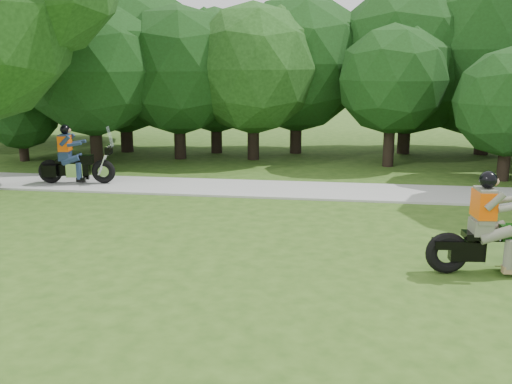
{
  "coord_description": "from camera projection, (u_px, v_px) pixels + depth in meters",
  "views": [
    {
      "loc": [
        -0.31,
        -8.01,
        3.64
      ],
      "look_at": [
        -2.0,
        3.57,
        0.96
      ],
      "focal_mm": 40.0,
      "sensor_mm": 36.0,
      "label": 1
    }
  ],
  "objects": [
    {
      "name": "ground",
      "position": [
        354.0,
        312.0,
        8.49
      ],
      "size": [
        100.0,
        100.0,
        0.0
      ],
      "primitive_type": "plane",
      "color": "#2B4C15",
      "rests_on": "ground"
    },
    {
      "name": "walkway",
      "position": [
        348.0,
        192.0,
        16.2
      ],
      "size": [
        60.0,
        2.2,
        0.06
      ],
      "primitive_type": "cube",
      "color": "#9A9A95",
      "rests_on": "ground"
    },
    {
      "name": "tree_line",
      "position": [
        390.0,
        64.0,
        21.62
      ],
      "size": [
        39.11,
        12.02,
        7.49
      ],
      "color": "black",
      "rests_on": "ground"
    },
    {
      "name": "chopper_motorcycle",
      "position": [
        494.0,
        237.0,
        9.86
      ],
      "size": [
        2.57,
        0.77,
        1.84
      ],
      "rotation": [
        0.0,
        0.0,
        0.11
      ],
      "color": "black",
      "rests_on": "ground"
    },
    {
      "name": "touring_motorcycle",
      "position": [
        71.0,
        162.0,
        17.04
      ],
      "size": [
        2.32,
        0.9,
        1.77
      ],
      "rotation": [
        0.0,
        0.0,
        0.15
      ],
      "color": "black",
      "rests_on": "walkway"
    }
  ]
}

